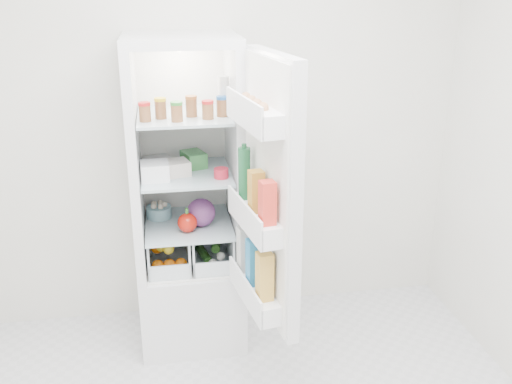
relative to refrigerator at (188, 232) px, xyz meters
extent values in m
cube|color=silver|center=(0.20, 0.25, 0.63)|extent=(3.00, 0.02, 2.60)
cube|color=silver|center=(0.00, -0.04, -0.42)|extent=(0.60, 0.60, 0.50)
cube|color=silver|center=(0.00, -0.04, 1.11)|extent=(0.60, 0.60, 0.05)
cube|color=silver|center=(0.00, 0.24, 0.46)|extent=(0.60, 0.05, 1.25)
cube|color=silver|center=(-0.28, -0.04, 0.46)|extent=(0.05, 0.60, 1.25)
cube|color=silver|center=(0.27, -0.04, 0.46)|extent=(0.05, 0.60, 1.25)
cube|color=white|center=(0.00, 0.21, 0.46)|extent=(0.50, 0.01, 1.25)
sphere|color=white|center=(0.00, 0.17, 1.04)|extent=(0.05, 0.05, 0.05)
cube|color=#AABFC7|center=(0.00, -0.06, 0.07)|extent=(0.49, 0.53, 0.01)
cube|color=#AABFC7|center=(0.00, -0.06, 0.38)|extent=(0.49, 0.53, 0.02)
cube|color=#AABFC7|center=(0.00, -0.06, 0.71)|extent=(0.49, 0.53, 0.02)
cylinder|color=#B21919|center=(-0.20, -0.20, 0.76)|extent=(0.06, 0.06, 0.08)
cylinder|color=gold|center=(-0.12, -0.15, 0.76)|extent=(0.06, 0.06, 0.08)
cylinder|color=#267226|center=(-0.04, -0.23, 0.76)|extent=(0.06, 0.06, 0.08)
cylinder|color=brown|center=(0.04, -0.13, 0.76)|extent=(0.06, 0.06, 0.08)
cylinder|color=#B21919|center=(0.12, -0.20, 0.76)|extent=(0.06, 0.06, 0.08)
cylinder|color=#194C8C|center=(0.20, -0.15, 0.76)|extent=(0.06, 0.06, 0.08)
cylinder|color=silver|center=(0.21, -0.10, 0.82)|extent=(0.06, 0.06, 0.20)
cube|color=white|center=(-0.17, -0.16, 0.44)|extent=(0.15, 0.15, 0.09)
cube|color=beige|center=(-0.06, -0.09, 0.43)|extent=(0.17, 0.17, 0.08)
cylinder|color=red|center=(0.18, -0.19, 0.42)|extent=(0.10, 0.10, 0.05)
cube|color=#BABABF|center=(-0.16, 0.12, 0.41)|extent=(0.19, 0.17, 0.04)
cube|color=#408D47|center=(0.05, 0.03, 0.44)|extent=(0.15, 0.18, 0.09)
sphere|color=#5A205E|center=(0.07, -0.11, 0.16)|extent=(0.16, 0.16, 0.16)
sphere|color=red|center=(-0.01, -0.18, 0.14)|extent=(0.11, 0.11, 0.11)
cylinder|color=#7FB1BE|center=(-0.17, 0.05, 0.12)|extent=(0.16, 0.16, 0.07)
sphere|color=orange|center=(-0.19, -0.18, -0.12)|extent=(0.07, 0.07, 0.07)
sphere|color=orange|center=(-0.12, -0.18, -0.12)|extent=(0.07, 0.07, 0.07)
sphere|color=orange|center=(-0.06, -0.18, -0.12)|extent=(0.07, 0.07, 0.07)
sphere|color=orange|center=(-0.19, -0.06, -0.06)|extent=(0.07, 0.07, 0.07)
sphere|color=orange|center=(-0.12, -0.06, -0.06)|extent=(0.07, 0.07, 0.07)
sphere|color=gold|center=(-0.16, -0.12, -0.03)|extent=(0.06, 0.06, 0.06)
sphere|color=gold|center=(-0.09, -0.01, -0.03)|extent=(0.06, 0.06, 0.06)
sphere|color=gold|center=(-0.12, -0.16, -0.03)|extent=(0.06, 0.06, 0.06)
cylinder|color=#214918|center=(0.08, -0.06, -0.13)|extent=(0.09, 0.21, 0.05)
cylinder|color=#214918|center=(0.16, -0.01, -0.08)|extent=(0.08, 0.21, 0.05)
sphere|color=white|center=(0.12, -0.18, -0.13)|extent=(0.05, 0.05, 0.05)
sphere|color=white|center=(0.17, -0.16, -0.10)|extent=(0.05, 0.05, 0.05)
cube|color=silver|center=(0.38, -0.63, 0.46)|extent=(0.16, 0.60, 1.30)
cube|color=white|center=(0.34, -0.63, 0.46)|extent=(0.10, 0.55, 1.26)
cube|color=white|center=(0.29, -0.64, 0.83)|extent=(0.19, 0.51, 0.10)
cube|color=white|center=(0.29, -0.64, 0.33)|extent=(0.19, 0.51, 0.10)
cube|color=white|center=(0.29, -0.64, -0.07)|extent=(0.19, 0.51, 0.10)
sphere|color=#AF764F|center=(0.31, -0.76, 0.89)|extent=(0.05, 0.05, 0.05)
sphere|color=#AF764F|center=(0.29, -0.68, 0.89)|extent=(0.05, 0.05, 0.05)
sphere|color=#AF764F|center=(0.28, -0.60, 0.89)|extent=(0.05, 0.05, 0.05)
sphere|color=#AF764F|center=(0.27, -0.52, 0.89)|extent=(0.05, 0.05, 0.05)
cylinder|color=#17502C|center=(0.26, -0.50, 0.51)|extent=(0.06, 0.06, 0.26)
cube|color=gold|center=(0.29, -0.67, 0.48)|extent=(0.07, 0.07, 0.20)
cube|color=#F2382A|center=(0.32, -0.82, 0.48)|extent=(0.07, 0.07, 0.20)
cube|color=silver|center=(0.26, -0.50, 0.10)|extent=(0.08, 0.08, 0.24)
cube|color=#2788C7|center=(0.29, -0.64, 0.10)|extent=(0.08, 0.08, 0.24)
cube|color=gold|center=(0.31, -0.79, 0.10)|extent=(0.08, 0.08, 0.24)
camera|label=1|loc=(-0.12, -3.10, 1.41)|focal=40.00mm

